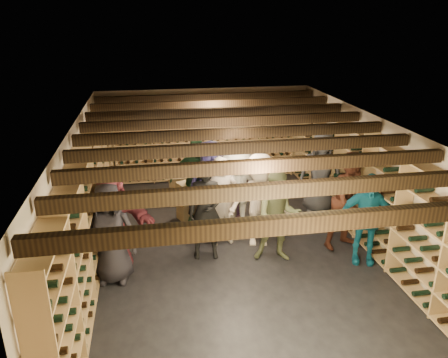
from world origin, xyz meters
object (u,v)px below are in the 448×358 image
Objects in this scene: crate_stack_right at (180,190)px; person_12 at (320,172)px; person_3 at (259,201)px; person_4 at (366,219)px; person_7 at (223,201)px; person_8 at (351,201)px; crate_loose at (260,191)px; person_11 at (230,185)px; person_0 at (110,234)px; crate_stack_left at (190,200)px; person_10 at (196,180)px; person_9 at (238,190)px; person_1 at (206,211)px; person_6 at (211,187)px; person_2 at (278,217)px.

person_12 is (3.02, -0.97, 0.60)m from crate_stack_right.
person_4 is at bearing -18.87° from person_3.
person_8 is at bearing -23.90° from person_7.
crate_loose is 2.70m from person_7.
person_11 is (0.33, 1.02, -0.09)m from person_7.
crate_stack_right is at bearing 73.17° from person_0.
person_0 reaches higher than person_4.
person_11 is at bearing -10.69° from crate_stack_left.
person_4 is (1.04, -3.34, 0.76)m from crate_loose.
person_9 is at bearing -32.12° from person_10.
person_8 is at bearing -2.97° from person_3.
person_1 is 0.98× the size of person_10.
person_0 is (-1.34, -2.94, 0.52)m from crate_stack_right.
person_9 is at bearing -139.54° from person_12.
person_10 reaches higher than person_4.
crate_stack_right is 2.62m from person_3.
person_0 is 0.90× the size of person_6.
person_3 is at bearing -58.67° from person_9.
crate_stack_left is at bearing 62.43° from person_0.
person_7 is at bearing 149.39° from person_8.
person_0 is (-1.50, -2.14, 0.44)m from crate_stack_left.
person_0 is at bearing -136.23° from crate_loose.
person_8 is (4.33, 0.39, 0.08)m from person_0.
crate_stack_left reaches higher than crate_loose.
person_7 is (-0.86, 0.79, 0.02)m from person_2.
person_2 is 2.20m from person_10.
person_8 is at bearing 111.79° from person_4.
person_7 reaches higher than crate_stack_right.
person_3 is at bearing -25.40° from person_7.
person_2 is 1.16m from person_7.
person_8 reaches higher than person_4.
person_1 is at bearing -121.98° from crate_loose.
person_3 is 0.95× the size of person_6.
crate_loose is 1.81m from person_12.
person_9 reaches higher than person_7.
person_7 is at bearing -132.96° from person_12.
crate_stack_right is 4.36m from person_4.
person_10 is at bearing 114.24° from person_6.
person_2 is at bearing -52.66° from person_7.
person_6 reaches higher than person_8.
crate_stack_right is at bearing 111.64° from person_10.
crate_loose is 0.30× the size of person_4.
crate_stack_right is 1.36× the size of crate_loose.
person_8 reaches higher than person_12.
person_6 is (-1.01, 1.32, 0.11)m from person_2.
person_9 is (0.39, 0.43, 0.03)m from person_7.
person_9 reaches higher than person_4.
crate_loose is 0.32× the size of person_11.
crate_loose is 0.28× the size of person_9.
crate_loose is (1.82, 1.05, -0.34)m from crate_stack_left.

